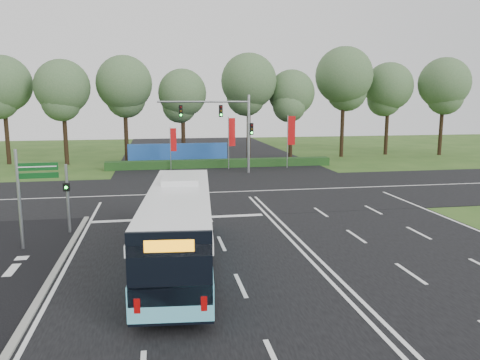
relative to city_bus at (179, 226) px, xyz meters
name	(u,v)px	position (x,y,z in m)	size (l,w,h in m)	color
ground	(291,241)	(5.32, 2.61, -1.67)	(120.00, 120.00, 0.00)	#2B4D19
road_main	(291,240)	(5.32, 2.61, -1.65)	(20.00, 120.00, 0.04)	black
road_cross	(244,192)	(5.32, 14.61, -1.65)	(120.00, 14.00, 0.05)	black
kerb_strip	(52,277)	(-4.78, -0.39, -1.61)	(0.25, 18.00, 0.12)	gray
city_bus	(179,226)	(0.00, 0.00, 0.00)	(3.46, 11.73, 3.32)	#5EC2DB
pedestrian_signal	(67,196)	(-5.18, 5.65, 0.24)	(0.31, 0.42, 3.49)	gray
street_sign	(27,188)	(-6.42, 3.40, 1.13)	(1.75, 0.20, 4.50)	gray
banner_flag_left	(173,142)	(0.68, 26.18, 0.98)	(0.60, 0.09, 4.04)	gray
banner_flag_mid	(231,135)	(6.15, 25.84, 1.56)	(0.71, 0.27, 4.98)	gray
banner_flag_right	(290,134)	(11.84, 25.36, 1.66)	(0.74, 0.27, 5.15)	gray
traffic_light_gantry	(229,122)	(5.53, 23.11, 2.99)	(8.41, 0.28, 7.00)	gray
hedge	(221,163)	(5.32, 27.11, -1.27)	(22.00, 1.20, 0.80)	#133513
blue_hoarding	(178,154)	(1.32, 29.61, -0.57)	(10.00, 0.30, 2.20)	#1C4A9C
eucalyptus_row	(251,84)	(9.49, 33.02, 6.56)	(54.42, 8.20, 12.52)	black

